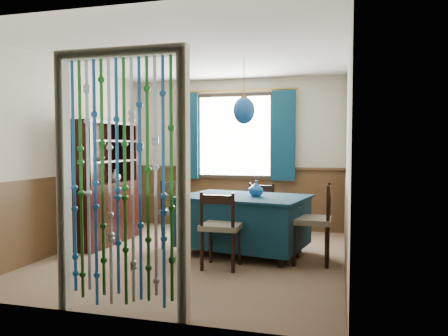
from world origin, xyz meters
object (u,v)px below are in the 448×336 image
(vase_table, at_px, (256,189))
(dining_table, at_px, (244,220))
(chair_near, at_px, (221,227))
(bowl_shelf, at_px, (97,159))
(chair_right, at_px, (314,221))
(chair_left, at_px, (180,212))
(sideboard, at_px, (104,201))
(chair_far, at_px, (260,212))
(pendant_lamp, at_px, (244,110))
(vase_sideboard, at_px, (115,175))

(vase_table, bearing_deg, dining_table, 177.92)
(chair_near, relative_size, bowl_shelf, 3.79)
(chair_near, relative_size, chair_right, 0.93)
(chair_left, xyz_separation_m, sideboard, (-1.15, -0.01, 0.11))
(chair_right, relative_size, sideboard, 0.55)
(chair_left, bearing_deg, chair_right, 92.68)
(chair_far, bearing_deg, bowl_shelf, 20.82)
(chair_far, xyz_separation_m, pendant_lamp, (-0.08, -0.68, 1.39))
(chair_near, xyz_separation_m, pendant_lamp, (0.11, 0.72, 1.37))
(chair_right, bearing_deg, chair_left, 79.20)
(chair_left, distance_m, chair_right, 1.86)
(dining_table, relative_size, sideboard, 1.00)
(dining_table, distance_m, sideboard, 2.09)
(chair_right, height_order, vase_sideboard, vase_sideboard)
(sideboard, distance_m, bowl_shelf, 0.67)
(chair_far, bearing_deg, chair_right, 132.55)
(chair_right, bearing_deg, sideboard, 83.46)
(chair_near, height_order, vase_sideboard, vase_sideboard)
(chair_far, bearing_deg, vase_table, 96.19)
(sideboard, xyz_separation_m, bowl_shelf, (0.06, -0.26, 0.61))
(chair_right, distance_m, vase_sideboard, 3.01)
(chair_near, bearing_deg, sideboard, 156.71)
(chair_near, xyz_separation_m, chair_right, (1.01, 0.51, 0.03))
(chair_far, height_order, sideboard, sideboard)
(vase_sideboard, bearing_deg, pendant_lamp, -9.53)
(chair_far, distance_m, pendant_lamp, 1.55)
(chair_right, distance_m, sideboard, 3.00)
(chair_near, xyz_separation_m, vase_table, (0.27, 0.71, 0.37))
(chair_far, bearing_deg, dining_table, 82.74)
(sideboard, distance_m, vase_table, 2.26)
(sideboard, xyz_separation_m, vase_table, (2.24, -0.13, 0.24))
(chair_left, xyz_separation_m, vase_table, (1.09, -0.14, 0.35))
(chair_left, bearing_deg, sideboard, -76.18)
(chair_left, relative_size, vase_sideboard, 4.70)
(chair_near, height_order, sideboard, sideboard)
(chair_far, relative_size, chair_left, 0.92)
(pendant_lamp, relative_size, vase_sideboard, 4.25)
(chair_near, bearing_deg, chair_right, 26.43)
(chair_left, bearing_deg, pendant_lamp, 95.11)
(bowl_shelf, bearing_deg, chair_left, 13.68)
(chair_far, relative_size, vase_table, 4.70)
(chair_near, distance_m, chair_left, 1.18)
(vase_table, relative_size, vase_sideboard, 0.92)
(chair_near, xyz_separation_m, chair_left, (-0.82, 0.85, 0.02))
(chair_right, relative_size, vase_table, 5.28)
(pendant_lamp, bearing_deg, bowl_shelf, -176.24)
(chair_near, bearing_deg, chair_left, 133.70)
(chair_left, xyz_separation_m, pendant_lamp, (0.93, -0.13, 1.35))
(chair_far, distance_m, vase_sideboard, 2.19)
(chair_left, bearing_deg, bowl_shelf, -63.04)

